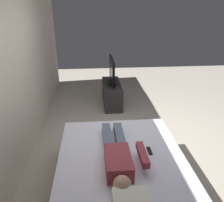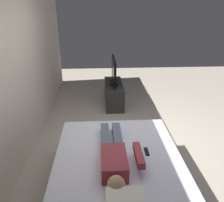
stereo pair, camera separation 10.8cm
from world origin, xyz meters
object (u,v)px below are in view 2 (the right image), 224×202
object	(u,v)px
tv	(114,72)
tv_stand	(114,94)
bed	(119,181)
person	(115,156)
remote	(147,151)

from	to	relation	value
tv	tv_stand	bearing A→B (deg)	180.00
bed	tv_stand	distance (m)	2.84
bed	tv	world-z (taller)	tv
person	remote	size ratio (longest dim) A/B	8.40
tv	bed	bearing A→B (deg)	177.52
bed	tv	bearing A→B (deg)	-2.48
remote	tv	size ratio (longest dim) A/B	0.17
person	tv	size ratio (longest dim) A/B	1.43
bed	remote	xyz separation A→B (m)	(0.18, -0.35, 0.29)
bed	tv	xyz separation A→B (m)	(2.84, -0.12, 0.52)
bed	tv_stand	world-z (taller)	bed
bed	remote	world-z (taller)	remote
remote	bed	bearing A→B (deg)	116.96
remote	tv	world-z (taller)	tv
person	remote	world-z (taller)	person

